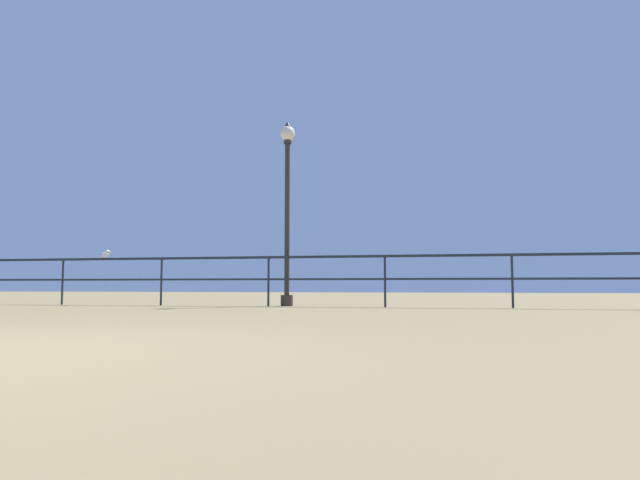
{
  "coord_description": "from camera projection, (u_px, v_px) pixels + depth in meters",
  "views": [
    {
      "loc": [
        3.26,
        -2.71,
        0.41
      ],
      "look_at": [
        1.15,
        7.46,
        1.26
      ],
      "focal_mm": 31.26,
      "sensor_mm": 36.0,
      "label": 1
    }
  ],
  "objects": [
    {
      "name": "pier_railing",
      "position": [
        269.0,
        269.0,
        11.1
      ],
      "size": [
        23.21,
        0.05,
        1.0
      ],
      "color": "#1E262D",
      "rests_on": "ground_plane"
    },
    {
      "name": "seagull_on_rail",
      "position": [
        105.0,
        254.0,
        11.85
      ],
      "size": [
        0.35,
        0.23,
        0.17
      ],
      "color": "white",
      "rests_on": "pier_railing"
    },
    {
      "name": "lamppost_center",
      "position": [
        287.0,
        196.0,
        11.35
      ],
      "size": [
        0.31,
        0.31,
        3.79
      ],
      "color": "#312820",
      "rests_on": "ground_plane"
    }
  ]
}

